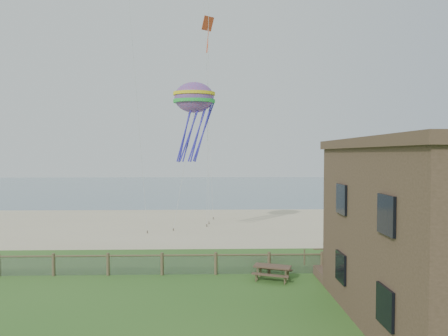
# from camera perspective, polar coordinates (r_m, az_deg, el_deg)

# --- Properties ---
(ground) EXTENTS (160.00, 160.00, 0.00)m
(ground) POSITION_cam_1_polar(r_m,az_deg,el_deg) (17.51, -1.03, -20.71)
(ground) COLOR #306121
(ground) RESTS_ON ground
(sand_beach) EXTENTS (72.00, 20.00, 0.02)m
(sand_beach) POSITION_cam_1_polar(r_m,az_deg,el_deg) (38.75, -1.34, -8.04)
(sand_beach) COLOR #C5B58E
(sand_beach) RESTS_ON ground
(ocean) EXTENTS (160.00, 68.00, 0.02)m
(ocean) POSITION_cam_1_polar(r_m,az_deg,el_deg) (82.43, -1.47, -2.70)
(ocean) COLOR slate
(ocean) RESTS_ON ground
(chainlink_fence) EXTENTS (36.20, 0.20, 1.25)m
(chainlink_fence) POSITION_cam_1_polar(r_m,az_deg,el_deg) (23.01, -1.18, -13.66)
(chainlink_fence) COLOR #4A3C2A
(chainlink_fence) RESTS_ON ground
(picnic_table) EXTENTS (2.35, 2.06, 0.83)m
(picnic_table) POSITION_cam_1_polar(r_m,az_deg,el_deg) (22.31, 6.92, -14.54)
(picnic_table) COLOR brown
(picnic_table) RESTS_ON ground
(octopus_kite) EXTENTS (4.01, 3.50, 6.90)m
(octopus_kite) POSITION_cam_1_polar(r_m,az_deg,el_deg) (32.13, -4.28, 6.88)
(octopus_kite) COLOR #DB2256
(kite_red) EXTENTS (1.94, 2.07, 2.59)m
(kite_red) POSITION_cam_1_polar(r_m,az_deg,el_deg) (35.80, -2.33, 18.89)
(kite_red) COLOR #D24825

